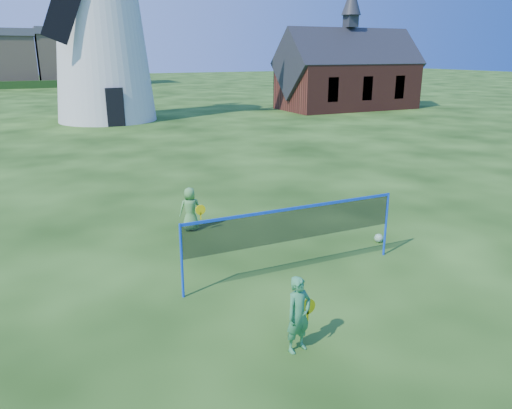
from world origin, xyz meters
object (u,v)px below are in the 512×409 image
object	(u,v)px
chapel	(348,75)
player_girl	(299,314)
windmill	(99,14)
play_ball	(379,238)
player_boy	(190,209)
badminton_net	(294,225)

from	to	relation	value
chapel	player_girl	world-z (taller)	chapel
windmill	play_ball	bearing A→B (deg)	-84.89
play_ball	player_boy	bearing A→B (deg)	144.49
chapel	player_boy	size ratio (longest dim) A/B	9.90
windmill	chapel	xyz separation A→B (m)	(19.97, -0.86, -4.32)
chapel	windmill	bearing A→B (deg)	177.53
badminton_net	player_girl	xyz separation A→B (m)	(-1.33, -2.54, -0.49)
player_girl	play_ball	bearing A→B (deg)	24.83
windmill	player_boy	size ratio (longest dim) A/B	17.60
windmill	player_boy	distance (m)	25.19
windmill	badminton_net	size ratio (longest dim) A/B	4.19
player_girl	play_ball	xyz separation A→B (m)	(4.25, 3.25, -0.54)
chapel	badminton_net	world-z (taller)	chapel
badminton_net	player_boy	distance (m)	3.85
player_boy	play_ball	world-z (taller)	player_boy
badminton_net	player_girl	world-z (taller)	badminton_net
player_girl	player_boy	xyz separation A→B (m)	(0.17, 6.17, -0.05)
windmill	player_girl	bearing A→B (deg)	-93.43
windmill	badminton_net	world-z (taller)	windmill
windmill	badminton_net	bearing A→B (deg)	-91.01
chapel	badminton_net	xyz separation A→B (m)	(-20.46, -27.04, -1.69)
player_girl	play_ball	world-z (taller)	player_girl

